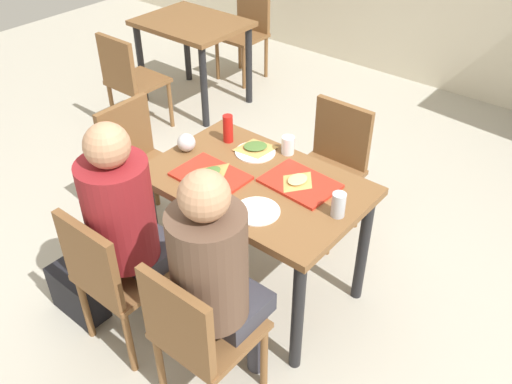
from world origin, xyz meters
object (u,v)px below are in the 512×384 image
(background_chair_far, at_px, (247,27))
(pizza_slice_c, at_px, (255,147))
(condiment_bottle, at_px, (228,129))
(background_table, at_px, (193,36))
(paper_plate_center, at_px, (255,152))
(pizza_slice_a, at_px, (209,174))
(person_in_red, at_px, (127,219))
(person_in_brown_jacket, at_px, (216,272))
(chair_near_right, at_px, (196,332))
(paper_plate_near_edge, at_px, (257,211))
(chair_near_left, at_px, (112,274))
(chair_left_end, at_px, (139,159))
(chair_far_side, at_px, (332,161))
(tray_red_near, at_px, (211,176))
(soda_can, at_px, (338,205))
(main_table, at_px, (256,198))
(plastic_cup_a, at_px, (288,145))
(pizza_slice_b, at_px, (298,180))
(foil_bundle, at_px, (186,142))
(tray_red_far, at_px, (300,183))
(background_chair_near, at_px, (129,77))
(handbag, at_px, (78,293))
(plastic_cup_b, at_px, (219,203))

(background_chair_far, bearing_deg, pizza_slice_c, -49.09)
(condiment_bottle, height_order, background_table, condiment_bottle)
(paper_plate_center, distance_m, pizza_slice_a, 0.34)
(person_in_red, distance_m, paper_plate_center, 0.81)
(person_in_brown_jacket, bearing_deg, chair_near_right, -90.00)
(paper_plate_center, height_order, condiment_bottle, condiment_bottle)
(person_in_brown_jacket, relative_size, condiment_bottle, 7.83)
(paper_plate_near_edge, bearing_deg, paper_plate_center, 130.00)
(person_in_red, bearing_deg, chair_near_right, -14.15)
(paper_plate_center, bearing_deg, chair_near_left, -96.71)
(chair_near_right, height_order, chair_left_end, same)
(chair_far_side, xyz_separation_m, person_in_brown_jacket, (0.28, -1.35, 0.25))
(pizza_slice_a, relative_size, background_chair_far, 0.26)
(pizza_slice_c, bearing_deg, person_in_red, -96.40)
(chair_far_side, height_order, background_table, chair_far_side)
(tray_red_near, height_order, background_table, tray_red_near)
(condiment_bottle, bearing_deg, pizza_slice_a, -63.94)
(person_in_red, bearing_deg, condiment_bottle, 95.92)
(paper_plate_center, bearing_deg, soda_can, -15.78)
(person_in_red, bearing_deg, background_table, 128.07)
(chair_left_end, relative_size, background_chair_far, 1.00)
(main_table, xyz_separation_m, plastic_cup_a, (-0.03, 0.31, 0.16))
(plastic_cup_a, distance_m, condiment_bottle, 0.35)
(chair_near_left, distance_m, chair_far_side, 1.52)
(chair_near_left, xyz_separation_m, pizza_slice_c, (0.09, 0.97, 0.28))
(chair_left_end, distance_m, pizza_slice_b, 1.16)
(person_in_red, xyz_separation_m, tray_red_near, (0.08, 0.48, 0.02))
(tray_red_near, xyz_separation_m, paper_plate_near_edge, (0.36, -0.07, -0.00))
(condiment_bottle, bearing_deg, pizza_slice_c, 7.89)
(main_table, relative_size, person_in_red, 0.89)
(foil_bundle, bearing_deg, condiment_bottle, 62.85)
(chair_left_end, distance_m, person_in_red, 0.93)
(tray_red_far, bearing_deg, chair_near_left, -118.95)
(condiment_bottle, bearing_deg, background_chair_near, 160.37)
(pizza_slice_a, height_order, condiment_bottle, condiment_bottle)
(chair_near_right, xyz_separation_m, pizza_slice_a, (-0.47, 0.61, 0.28))
(pizza_slice_a, distance_m, condiment_bottle, 0.38)
(background_table, bearing_deg, background_chair_far, 90.00)
(pizza_slice_b, bearing_deg, main_table, -151.54)
(tray_red_near, height_order, pizza_slice_b, pizza_slice_b)
(paper_plate_center, xyz_separation_m, handbag, (-0.46, -0.96, -0.61))
(handbag, height_order, background_chair_near, background_chair_near)
(plastic_cup_b, xyz_separation_m, background_chair_near, (-1.94, 1.06, -0.31))
(pizza_slice_c, xyz_separation_m, foil_bundle, (-0.29, -0.24, 0.03))
(tray_red_near, distance_m, handbag, 0.99)
(plastic_cup_b, bearing_deg, pizza_slice_c, 111.87)
(chair_near_right, height_order, background_chair_far, same)
(person_in_red, xyz_separation_m, pizza_slice_a, (0.08, 0.47, 0.04))
(plastic_cup_b, height_order, handbag, plastic_cup_b)
(paper_plate_center, height_order, handbag, paper_plate_center)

